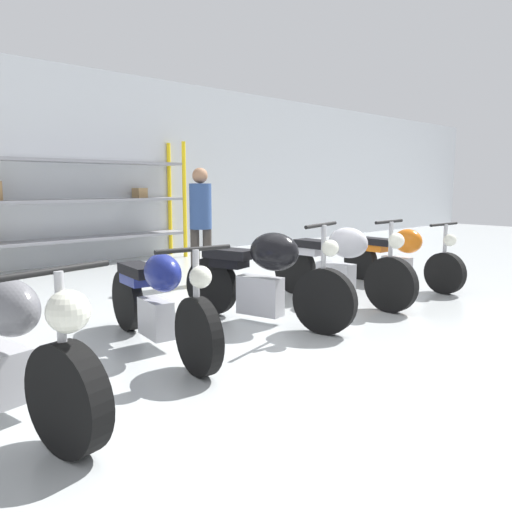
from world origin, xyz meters
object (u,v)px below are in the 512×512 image
object	(u,v)px
motorcycle_blue	(158,299)
motorcycle_black	(264,276)
shelving_rack	(79,201)
motorcycle_grey	(3,347)
motorcycle_orange	(400,257)
person_browsing	(201,217)
motorcycle_silver	(340,264)

from	to	relation	value
motorcycle_blue	motorcycle_black	world-z (taller)	motorcycle_black
shelving_rack	motorcycle_grey	distance (m)	6.28
motorcycle_orange	motorcycle_blue	bearing A→B (deg)	-86.19
motorcycle_black	person_browsing	size ratio (longest dim) A/B	1.18
person_browsing	motorcycle_blue	bearing A→B (deg)	-4.55
motorcycle_grey	motorcycle_black	distance (m)	2.75
motorcycle_blue	person_browsing	world-z (taller)	person_browsing
motorcycle_blue	shelving_rack	bearing A→B (deg)	171.04
motorcycle_black	motorcycle_orange	xyz separation A→B (m)	(2.84, 0.13, -0.09)
motorcycle_silver	motorcycle_orange	bearing A→B (deg)	89.50
person_browsing	motorcycle_silver	bearing A→B (deg)	56.11
motorcycle_grey	motorcycle_silver	distance (m)	4.12
motorcycle_black	person_browsing	xyz separation A→B (m)	(0.76, 2.14, 0.49)
shelving_rack	motorcycle_blue	bearing A→B (deg)	-106.33
motorcycle_orange	person_browsing	xyz separation A→B (m)	(-2.09, 2.01, 0.58)
motorcycle_grey	person_browsing	xyz separation A→B (m)	(3.46, 2.66, 0.54)
motorcycle_grey	person_browsing	world-z (taller)	person_browsing
motorcycle_black	shelving_rack	bearing A→B (deg)	163.03
motorcycle_blue	motorcycle_silver	world-z (taller)	motorcycle_silver
shelving_rack	motorcycle_black	xyz separation A→B (m)	(-0.18, -5.02, -0.66)
shelving_rack	motorcycle_orange	world-z (taller)	shelving_rack
motorcycle_black	motorcycle_silver	size ratio (longest dim) A/B	0.96
motorcycle_blue	motorcycle_black	size ratio (longest dim) A/B	1.04
motorcycle_grey	motorcycle_black	bearing A→B (deg)	89.95
motorcycle_blue	motorcycle_silver	xyz separation A→B (m)	(2.66, 0.05, 0.03)
motorcycle_black	motorcycle_orange	world-z (taller)	motorcycle_black
motorcycle_black	person_browsing	bearing A→B (deg)	145.72
shelving_rack	person_browsing	xyz separation A→B (m)	(0.57, -2.88, -0.17)
motorcycle_black	motorcycle_blue	bearing A→B (deg)	-105.94
motorcycle_silver	motorcycle_blue	bearing A→B (deg)	-91.44
motorcycle_black	person_browsing	distance (m)	2.32
shelving_rack	motorcycle_silver	xyz separation A→B (m)	(1.19, -4.94, -0.69)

